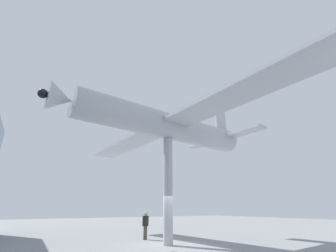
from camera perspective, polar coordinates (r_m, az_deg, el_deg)
ground_plane at (r=13.47m, az=0.00°, el=-28.07°), size 80.00×80.00×0.00m
support_pylon_central at (r=13.39m, az=0.00°, el=-15.42°), size 0.55×0.55×5.92m
suspended_airplane at (r=14.15m, az=-0.45°, el=0.18°), size 21.51×13.29×3.21m
visitor_person at (r=15.78m, az=-5.73°, el=-23.42°), size 0.40×0.46×1.64m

